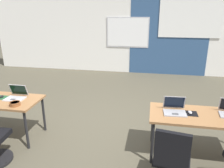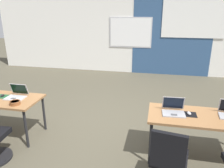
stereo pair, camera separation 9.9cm
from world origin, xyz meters
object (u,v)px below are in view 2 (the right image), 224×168
(mouse_near_right_inner, at_px, (189,113))
(snack_bowl, at_px, (15,103))
(chair_near_right_inner, at_px, (168,164))
(laptop_near_right_inner, at_px, (173,110))
(mouse_near_left_inner, at_px, (2,95))
(laptop_near_left_inner, at_px, (17,95))
(desk_near_right, at_px, (203,120))

(mouse_near_right_inner, distance_m, snack_bowl, 2.78)
(mouse_near_right_inner, bearing_deg, chair_near_right_inner, -110.93)
(laptop_near_right_inner, distance_m, mouse_near_left_inner, 2.98)
(laptop_near_right_inner, xyz_separation_m, chair_near_right_inner, (-0.07, -0.78, -0.39))
(laptop_near_right_inner, relative_size, laptop_near_left_inner, 1.04)
(mouse_near_right_inner, bearing_deg, mouse_near_left_inner, 179.05)
(desk_near_right, relative_size, mouse_near_right_inner, 15.10)
(mouse_near_right_inner, height_order, laptop_near_left_inner, laptop_near_left_inner)
(mouse_near_right_inner, bearing_deg, snack_bowl, -175.59)
(desk_near_right, xyz_separation_m, mouse_near_left_inner, (-3.41, 0.07, 0.08))
(laptop_near_right_inner, bearing_deg, mouse_near_left_inner, 175.85)
(desk_near_right, distance_m, laptop_near_left_inner, 3.14)
(desk_near_right, xyz_separation_m, laptop_near_right_inner, (-0.43, 0.02, 0.11))
(desk_near_right, xyz_separation_m, snack_bowl, (-2.97, -0.20, 0.10))
(laptop_near_left_inner, bearing_deg, chair_near_right_inner, -18.26)
(laptop_near_right_inner, height_order, snack_bowl, laptop_near_right_inner)
(laptop_near_right_inner, bearing_deg, laptop_near_left_inner, 175.32)
(mouse_near_left_inner, distance_m, snack_bowl, 0.51)
(chair_near_right_inner, xyz_separation_m, mouse_near_left_inner, (-2.91, 0.83, 0.36))
(chair_near_right_inner, bearing_deg, mouse_near_right_inner, -101.34)
(desk_near_right, xyz_separation_m, laptop_near_left_inner, (-3.13, 0.09, 0.11))
(chair_near_right_inner, relative_size, snack_bowl, 5.18)
(laptop_near_right_inner, distance_m, snack_bowl, 2.55)
(desk_near_right, bearing_deg, snack_bowl, -176.23)
(desk_near_right, height_order, mouse_near_right_inner, mouse_near_right_inner)
(laptop_near_left_inner, bearing_deg, mouse_near_left_inner, -176.26)
(chair_near_right_inner, xyz_separation_m, snack_bowl, (-2.47, 0.56, 0.38))
(laptop_near_right_inner, relative_size, chair_near_right_inner, 0.38)
(mouse_near_left_inner, bearing_deg, mouse_near_right_inner, -0.95)
(laptop_near_right_inner, bearing_deg, mouse_near_right_inner, -4.87)
(desk_near_right, relative_size, mouse_near_left_inner, 15.00)
(mouse_near_left_inner, height_order, snack_bowl, snack_bowl)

